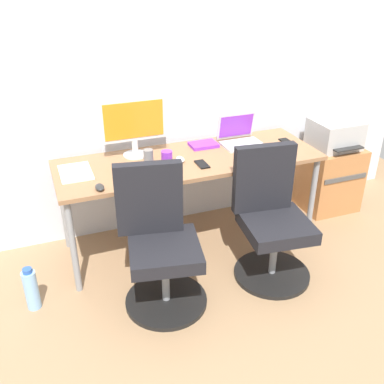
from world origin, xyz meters
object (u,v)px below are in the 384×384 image
(office_chair_left, at_px, (160,245))
(printer, at_px, (335,134))
(open_laptop, at_px, (240,137))
(water_bottle_on_floor, at_px, (31,289))
(office_chair_right, at_px, (271,221))
(desktop_monitor, at_px, (134,123))
(side_cabinet, at_px, (328,177))
(coffee_mug, at_px, (167,157))

(office_chair_left, height_order, printer, office_chair_left)
(open_laptop, bearing_deg, water_bottle_on_floor, -164.01)
(office_chair_right, height_order, desktop_monitor, desktop_monitor)
(desktop_monitor, bearing_deg, open_laptop, -3.93)
(side_cabinet, height_order, printer, printer)
(office_chair_left, distance_m, office_chair_right, 0.80)
(printer, distance_m, coffee_mug, 1.56)
(printer, xyz_separation_m, coffee_mug, (-1.55, -0.14, 0.08))
(printer, height_order, water_bottle_on_floor, printer)
(side_cabinet, xyz_separation_m, coffee_mug, (-1.55, -0.14, 0.49))
(coffee_mug, bearing_deg, side_cabinet, 5.18)
(office_chair_right, distance_m, open_laptop, 0.78)
(open_laptop, bearing_deg, office_chair_left, -142.07)
(water_bottle_on_floor, height_order, coffee_mug, coffee_mug)
(water_bottle_on_floor, bearing_deg, open_laptop, 15.99)
(office_chair_right, xyz_separation_m, printer, (0.98, 0.67, 0.27))
(office_chair_left, bearing_deg, open_laptop, 37.93)
(water_bottle_on_floor, xyz_separation_m, open_laptop, (1.69, 0.48, 0.64))
(office_chair_left, height_order, office_chair_right, same)
(office_chair_left, relative_size, open_laptop, 3.03)
(water_bottle_on_floor, bearing_deg, printer, 10.18)
(desktop_monitor, distance_m, open_laptop, 0.85)
(open_laptop, bearing_deg, desktop_monitor, 176.07)
(office_chair_right, bearing_deg, printer, 34.29)
(office_chair_right, height_order, water_bottle_on_floor, office_chair_right)
(office_chair_left, relative_size, desktop_monitor, 1.96)
(printer, bearing_deg, office_chair_left, -159.43)
(side_cabinet, distance_m, coffee_mug, 1.63)
(side_cabinet, bearing_deg, printer, -90.00)
(office_chair_left, bearing_deg, coffee_mug, 66.62)
(desktop_monitor, bearing_deg, water_bottle_on_floor, -147.89)
(printer, xyz_separation_m, desktop_monitor, (-1.72, 0.08, 0.28))
(side_cabinet, height_order, water_bottle_on_floor, side_cabinet)
(office_chair_right, bearing_deg, office_chair_left, -179.95)
(side_cabinet, height_order, desktop_monitor, desktop_monitor)
(coffee_mug, bearing_deg, office_chair_left, -113.38)
(office_chair_left, xyz_separation_m, printer, (1.78, 0.67, 0.27))
(office_chair_right, xyz_separation_m, water_bottle_on_floor, (-1.61, 0.20, -0.28))
(office_chair_left, distance_m, coffee_mug, 0.67)
(office_chair_right, relative_size, printer, 2.35)
(office_chair_left, bearing_deg, water_bottle_on_floor, 165.92)
(water_bottle_on_floor, relative_size, coffee_mug, 3.37)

